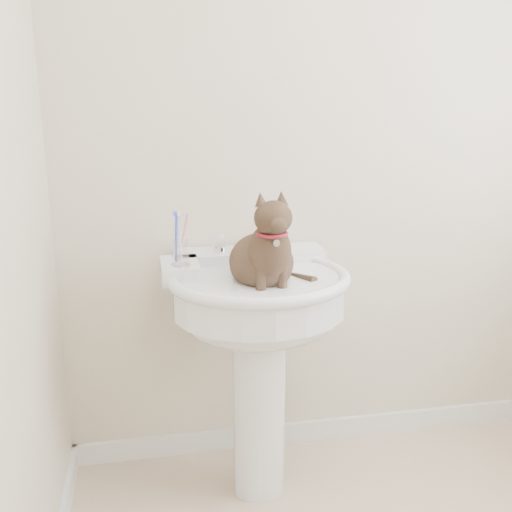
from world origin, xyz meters
TOP-DOWN VIEW (x-y plane):
  - wall_back at (0.00, 1.10)m, footprint 2.20×0.00m
  - baseboard_back at (0.00, 1.09)m, footprint 2.20×0.02m
  - pedestal_sink at (-0.39, 0.81)m, footprint 0.65×0.64m
  - faucet at (-0.39, 0.97)m, footprint 0.28×0.12m
  - soap_bar at (-0.33, 1.06)m, footprint 0.10×0.08m
  - toothbrush_cup at (-0.65, 0.83)m, footprint 0.07×0.07m
  - cat at (-0.38, 0.75)m, footprint 0.24×0.30m

SIDE VIEW (x-z plane):
  - baseboard_back at x=0.00m, z-range 0.00..0.09m
  - pedestal_sink at x=-0.39m, z-range 0.26..1.15m
  - soap_bar at x=-0.33m, z-range 0.89..0.92m
  - faucet at x=-0.39m, z-range 0.87..1.01m
  - cat at x=-0.38m, z-range 0.72..1.16m
  - toothbrush_cup at x=-0.65m, z-range 0.85..1.03m
  - wall_back at x=0.00m, z-range 0.00..2.50m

